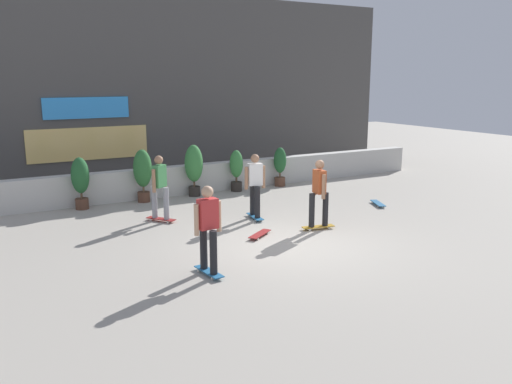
% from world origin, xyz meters
% --- Properties ---
extents(ground_plane, '(48.00, 48.00, 0.00)m').
position_xyz_m(ground_plane, '(0.00, 0.00, 0.00)').
color(ground_plane, '#A8A093').
extents(planter_wall, '(18.00, 0.40, 0.90)m').
position_xyz_m(planter_wall, '(0.00, 6.00, 0.45)').
color(planter_wall, beige).
rests_on(planter_wall, ground).
extents(building_backdrop, '(20.00, 2.08, 6.50)m').
position_xyz_m(building_backdrop, '(-0.00, 10.00, 3.25)').
color(building_backdrop, '#4C4947').
rests_on(building_backdrop, ground).
extents(potted_plant_0, '(0.49, 0.49, 1.45)m').
position_xyz_m(potted_plant_0, '(-3.29, 5.55, 0.84)').
color(potted_plant_0, brown).
rests_on(potted_plant_0, ground).
extents(potted_plant_1, '(0.54, 0.54, 1.55)m').
position_xyz_m(potted_plant_1, '(-1.52, 5.55, 0.91)').
color(potted_plant_1, brown).
rests_on(potted_plant_1, ground).
extents(potted_plant_2, '(0.56, 0.56, 1.59)m').
position_xyz_m(potted_plant_2, '(0.09, 5.55, 0.93)').
color(potted_plant_2, '#2D2823').
rests_on(potted_plant_2, ground).
extents(potted_plant_3, '(0.43, 0.43, 1.33)m').
position_xyz_m(potted_plant_3, '(1.56, 5.55, 0.74)').
color(potted_plant_3, '#2D2823').
rests_on(potted_plant_3, ground).
extents(potted_plant_4, '(0.42, 0.42, 1.31)m').
position_xyz_m(potted_plant_4, '(3.20, 5.55, 0.73)').
color(potted_plant_4, brown).
rests_on(potted_plant_4, ground).
extents(skater_mid_plaza, '(0.56, 0.82, 1.70)m').
position_xyz_m(skater_mid_plaza, '(-2.31, -0.80, 0.94)').
color(skater_mid_plaza, '#266699').
rests_on(skater_mid_plaza, ground).
extents(skater_by_wall_right, '(0.82, 0.55, 1.70)m').
position_xyz_m(skater_by_wall_right, '(1.26, 0.67, 0.94)').
color(skater_by_wall_right, '#BF8C26').
rests_on(skater_by_wall_right, ground).
extents(skater_by_wall_left, '(0.62, 0.77, 1.70)m').
position_xyz_m(skater_by_wall_left, '(-1.82, 3.22, 0.94)').
color(skater_by_wall_left, maroon).
rests_on(skater_by_wall_left, ground).
extents(skater_far_right, '(0.55, 0.82, 1.70)m').
position_xyz_m(skater_far_right, '(0.39, 2.25, 0.94)').
color(skater_far_right, '#266699').
rests_on(skater_far_right, ground).
extents(skateboard_near_camera, '(0.78, 0.61, 0.08)m').
position_xyz_m(skateboard_near_camera, '(-0.27, 0.83, 0.06)').
color(skateboard_near_camera, maroon).
rests_on(skateboard_near_camera, ground).
extents(skateboard_aside, '(0.49, 0.82, 0.08)m').
position_xyz_m(skateboard_aside, '(4.20, 1.82, 0.06)').
color(skateboard_aside, '#266699').
rests_on(skateboard_aside, ground).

